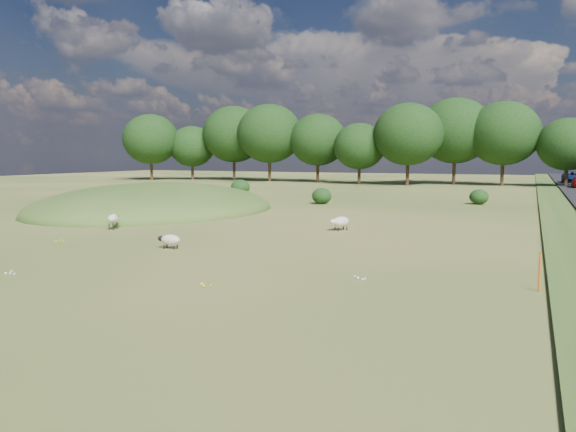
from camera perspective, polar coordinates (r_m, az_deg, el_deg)
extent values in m
plane|color=#37551A|center=(43.50, 5.99, 0.90)|extent=(160.00, 160.00, 0.00)
ellipsoid|color=#33561E|center=(41.85, -13.34, 0.56)|extent=(16.00, 20.00, 4.00)
cylinder|color=black|center=(92.71, -13.70, 4.74)|extent=(0.44, 0.44, 3.77)
ellipsoid|color=black|center=(92.72, -13.77, 7.59)|extent=(8.81, 8.81, 7.93)
cylinder|color=black|center=(92.64, -9.68, 4.63)|extent=(0.44, 0.44, 3.12)
ellipsoid|color=black|center=(92.61, -9.72, 6.99)|extent=(7.28, 7.28, 6.55)
cylinder|color=black|center=(89.93, -5.50, 4.99)|extent=(0.44, 0.44, 4.21)
ellipsoid|color=black|center=(89.97, -5.53, 8.27)|extent=(9.83, 9.83, 8.84)
cylinder|color=black|center=(85.08, -1.88, 4.93)|extent=(0.44, 0.44, 4.18)
ellipsoid|color=black|center=(85.12, -1.89, 8.37)|extent=(9.75, 9.75, 8.78)
cylinder|color=black|center=(82.81, 3.03, 4.69)|extent=(0.44, 0.44, 3.61)
ellipsoid|color=black|center=(82.81, 3.05, 7.74)|extent=(8.41, 8.41, 7.57)
cylinder|color=black|center=(77.91, 7.23, 4.34)|extent=(0.44, 0.44, 3.02)
ellipsoid|color=black|center=(77.88, 7.27, 7.06)|extent=(7.04, 7.04, 6.34)
cylinder|color=black|center=(75.84, 12.04, 4.54)|extent=(0.44, 0.44, 3.90)
ellipsoid|color=black|center=(75.86, 12.13, 8.13)|extent=(9.09, 9.09, 8.18)
cylinder|color=black|center=(79.84, 16.52, 4.61)|extent=(0.44, 0.44, 4.22)
ellipsoid|color=black|center=(79.88, 16.63, 8.31)|extent=(9.85, 9.85, 8.86)
cylinder|color=black|center=(78.37, 20.94, 4.33)|extent=(0.44, 0.44, 3.94)
ellipsoid|color=black|center=(78.39, 21.08, 7.85)|extent=(9.20, 9.20, 8.28)
cylinder|color=black|center=(77.46, 26.39, 3.76)|extent=(0.44, 0.44, 3.09)
ellipsoid|color=black|center=(77.43, 26.53, 6.55)|extent=(7.20, 7.20, 6.48)
ellipsoid|color=black|center=(46.03, 3.44, 2.04)|extent=(1.61, 1.61, 1.32)
ellipsoid|color=black|center=(48.15, 18.82, 1.85)|extent=(1.51, 1.51, 1.24)
ellipsoid|color=black|center=(56.42, -4.87, 2.92)|extent=(1.91, 1.91, 1.56)
cylinder|color=#D8590C|center=(18.11, 24.19, -5.19)|extent=(0.06, 0.06, 1.20)
ellipsoid|color=beige|center=(30.01, 5.40, -0.57)|extent=(0.99, 1.21, 0.55)
ellipsoid|color=silver|center=(29.61, 4.60, -0.58)|extent=(0.39, 0.43, 0.27)
cylinder|color=black|center=(29.75, 5.14, -1.35)|extent=(0.08, 0.08, 0.20)
cylinder|color=black|center=(29.94, 4.79, -1.30)|extent=(0.08, 0.08, 0.20)
cylinder|color=black|center=(30.18, 5.99, -1.25)|extent=(0.08, 0.08, 0.20)
cylinder|color=black|center=(30.37, 5.63, -1.20)|extent=(0.08, 0.08, 0.20)
ellipsoid|color=beige|center=(31.69, -17.35, -0.25)|extent=(0.79, 1.06, 0.49)
ellipsoid|color=black|center=(32.17, -17.02, -0.09)|extent=(0.32, 0.37, 0.24)
cylinder|color=black|center=(32.04, -17.34, -0.94)|extent=(0.07, 0.07, 0.35)
cylinder|color=black|center=(31.95, -16.95, -0.94)|extent=(0.07, 0.07, 0.35)
cylinder|color=black|center=(31.53, -17.71, -1.06)|extent=(0.07, 0.07, 0.35)
cylinder|color=black|center=(31.44, -17.31, -1.07)|extent=(0.07, 0.07, 0.35)
ellipsoid|color=beige|center=(24.55, -11.85, -2.38)|extent=(0.90, 0.50, 0.46)
ellipsoid|color=black|center=(24.81, -12.78, -2.24)|extent=(0.30, 0.23, 0.23)
cylinder|color=black|center=(24.65, -12.48, -3.09)|extent=(0.06, 0.06, 0.17)
cylinder|color=black|center=(24.83, -12.20, -3.02)|extent=(0.06, 0.06, 0.17)
cylinder|color=black|center=(24.37, -11.47, -3.18)|extent=(0.06, 0.06, 0.17)
cylinder|color=black|center=(24.55, -11.19, -3.10)|extent=(0.06, 0.06, 0.17)
imported|color=navy|center=(86.10, 26.92, 3.56)|extent=(2.52, 5.47, 1.52)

